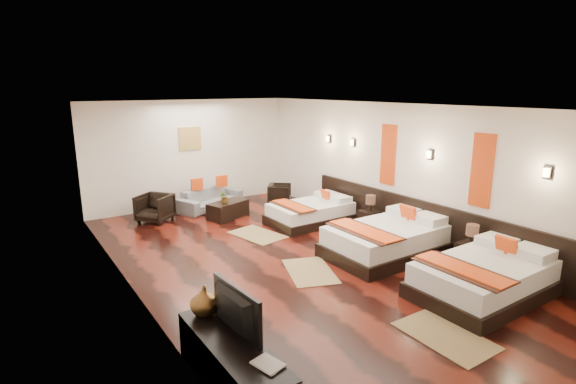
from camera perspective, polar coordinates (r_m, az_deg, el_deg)
floor at (r=8.19m, az=0.43°, el=-8.88°), size 5.50×9.50×0.01m
ceiling at (r=7.58m, az=0.47°, el=11.08°), size 5.50×9.50×0.01m
back_wall at (r=11.93m, az=-12.59°, el=4.92°), size 5.50×0.01×2.80m
left_wall at (r=6.66m, az=-19.50°, el=-2.28°), size 0.01×9.50×2.80m
right_wall at (r=9.56m, az=14.20°, el=2.74°), size 0.01×9.50×2.80m
headboard_panel at (r=9.25m, az=17.37°, el=-3.89°), size 0.08×6.60×0.90m
bed_near at (r=7.46m, az=24.29°, el=-10.06°), size 2.22×1.40×0.85m
bed_mid at (r=8.58m, az=12.92°, el=-6.01°), size 2.34×1.47×0.89m
bed_far at (r=10.31m, az=3.05°, el=-2.65°), size 1.93×1.22×0.74m
nightstand_a at (r=8.43m, az=22.62°, el=-7.28°), size 0.40×0.40×0.79m
nightstand_b at (r=9.93m, az=10.60°, el=-3.34°), size 0.41×0.41×0.80m
jute_mat_near at (r=6.27m, az=19.77°, el=-17.20°), size 0.77×1.21×0.01m
jute_mat_mid at (r=7.74m, az=2.87°, el=-10.26°), size 1.13×1.39×0.01m
jute_mat_far at (r=9.55m, az=-4.01°, el=-5.55°), size 0.97×1.32×0.01m
tv_console at (r=4.98m, az=-7.17°, el=-21.53°), size 0.50×1.80×0.55m
tv at (r=4.83m, az=-7.68°, el=-15.20°), size 0.18×0.92×0.53m
book at (r=4.41m, az=-3.71°, el=-22.09°), size 0.28×0.33×0.03m
figurine at (r=5.29m, az=-10.82°, el=-13.70°), size 0.34×0.34×0.35m
sofa at (r=11.71m, az=-10.10°, el=-0.79°), size 1.97×1.35×0.54m
armchair_left at (r=10.83m, az=-16.95°, el=-2.01°), size 1.01×1.01×0.66m
armchair_right at (r=11.93m, az=-1.10°, el=-0.26°), size 0.84×0.84×0.55m
coffee_table at (r=10.80m, az=-7.81°, el=-2.29°), size 1.11×0.80×0.40m
table_plant at (r=10.62m, az=-8.24°, el=-0.63°), size 0.31×0.28×0.30m
orange_panel_a at (r=8.37m, az=23.90°, el=2.57°), size 0.04×0.40×1.30m
orange_panel_b at (r=9.69m, az=12.91°, el=4.75°), size 0.04×0.40×1.30m
sconce_near at (r=7.80m, az=30.68°, el=2.22°), size 0.07×0.12×0.18m
sconce_mid at (r=8.95m, az=17.98°, el=4.69°), size 0.07×0.12×0.18m
sconce_far at (r=10.43m, az=8.45°, el=6.39°), size 0.07×0.12×0.18m
sconce_lounge at (r=11.11m, az=5.32°, el=6.91°), size 0.07×0.12×0.18m
gold_artwork at (r=11.86m, az=-12.65°, el=6.81°), size 0.60×0.04×0.60m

